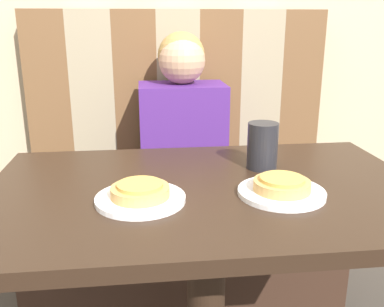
# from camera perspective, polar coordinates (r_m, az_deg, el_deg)

# --- Properties ---
(booth_seat) EXTENTS (1.22, 0.50, 0.43)m
(booth_seat) POSITION_cam_1_polar(r_m,az_deg,el_deg) (1.83, -1.18, -12.54)
(booth_seat) COLOR #382319
(booth_seat) RESTS_ON ground_plane
(booth_backrest) EXTENTS (1.22, 0.09, 0.74)m
(booth_backrest) POSITION_cam_1_polar(r_m,az_deg,el_deg) (1.82, -1.91, 6.97)
(booth_backrest) COLOR brown
(booth_backrest) RESTS_ON booth_seat
(dining_table) EXTENTS (1.06, 0.67, 0.74)m
(dining_table) POSITION_cam_1_polar(r_m,az_deg,el_deg) (1.08, 1.98, -9.28)
(dining_table) COLOR black
(dining_table) RESTS_ON ground_plane
(person) EXTENTS (0.32, 0.22, 0.66)m
(person) POSITION_cam_1_polar(r_m,az_deg,el_deg) (1.64, -1.30, 3.84)
(person) COLOR #4C237A
(person) RESTS_ON booth_seat
(plate_left) EXTENTS (0.20, 0.20, 0.01)m
(plate_left) POSITION_cam_1_polar(r_m,az_deg,el_deg) (0.96, -6.89, -6.04)
(plate_left) COLOR white
(plate_left) RESTS_ON dining_table
(plate_right) EXTENTS (0.20, 0.20, 0.01)m
(plate_right) POSITION_cam_1_polar(r_m,az_deg,el_deg) (1.01, 11.83, -5.11)
(plate_right) COLOR white
(plate_right) RESTS_ON dining_table
(pizza_left) EXTENTS (0.13, 0.13, 0.03)m
(pizza_left) POSITION_cam_1_polar(r_m,az_deg,el_deg) (0.95, -6.93, -4.92)
(pizza_left) COLOR tan
(pizza_left) RESTS_ON plate_left
(pizza_right) EXTENTS (0.13, 0.13, 0.03)m
(pizza_right) POSITION_cam_1_polar(r_m,az_deg,el_deg) (1.00, 11.90, -4.04)
(pizza_right) COLOR tan
(pizza_right) RESTS_ON plate_right
(drinking_cup) EXTENTS (0.08, 0.08, 0.13)m
(drinking_cup) POSITION_cam_1_polar(r_m,az_deg,el_deg) (1.16, 9.38, 1.02)
(drinking_cup) COLOR #232328
(drinking_cup) RESTS_ON dining_table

